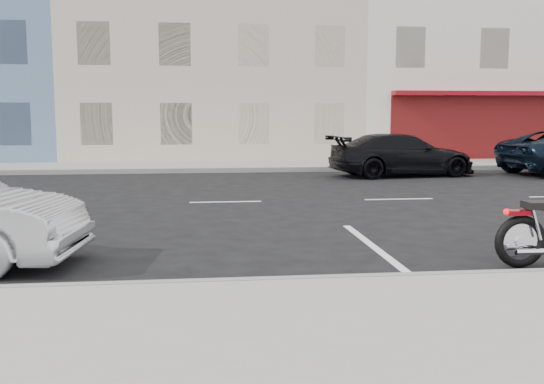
% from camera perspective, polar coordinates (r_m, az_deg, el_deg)
% --- Properties ---
extents(ground, '(120.00, 120.00, 0.00)m').
position_cam_1_polar(ground, '(13.79, 3.94, -0.82)').
color(ground, black).
rests_on(ground, ground).
extents(sidewalk_far, '(80.00, 3.40, 0.15)m').
position_cam_1_polar(sidewalk_far, '(22.35, -12.95, 2.30)').
color(sidewalk_far, gray).
rests_on(sidewalk_far, ground).
extents(curb_far, '(80.00, 0.12, 0.16)m').
position_cam_1_polar(curb_far, '(20.66, -13.47, 1.91)').
color(curb_far, gray).
rests_on(curb_far, ground).
extents(bldg_cream, '(12.00, 12.00, 11.50)m').
position_cam_1_polar(bldg_cream, '(29.97, -5.69, 14.53)').
color(bldg_cream, beige).
rests_on(bldg_cream, ground).
extents(bldg_corner, '(14.00, 12.00, 12.50)m').
position_cam_1_polar(bldg_corner, '(32.92, 18.35, 14.43)').
color(bldg_corner, silver).
rests_on(bldg_corner, ground).
extents(car_far, '(4.85, 2.46, 1.35)m').
position_cam_1_polar(car_far, '(19.73, 12.12, 3.44)').
color(car_far, black).
rests_on(car_far, ground).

